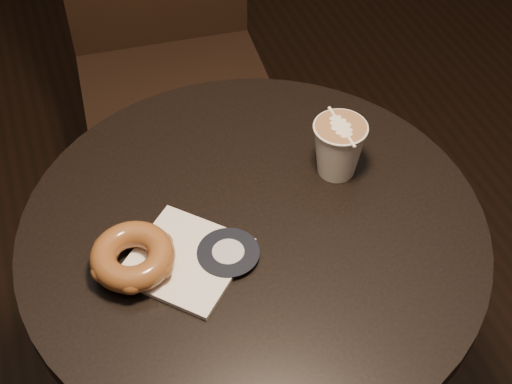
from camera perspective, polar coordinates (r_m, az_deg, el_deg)
cafe_table at (r=1.22m, az=-0.20°, el=-8.69°), size 0.70×0.70×0.75m
chair at (r=1.72m, az=-7.29°, el=13.11°), size 0.47×0.47×1.10m
pastry_bag at (r=1.02m, az=-5.64°, el=-5.39°), size 0.21×0.21×0.01m
doughnut at (r=1.00m, az=-9.84°, el=-5.10°), size 0.12×0.12×0.04m
latte_cup at (r=1.11m, az=6.60°, el=3.46°), size 0.08×0.08×0.09m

